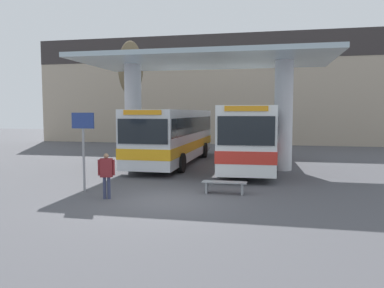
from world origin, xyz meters
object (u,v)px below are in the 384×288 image
Objects in this scene: transit_bus_center_bay at (248,133)px; pedestrian_waiting at (106,171)px; poplar_tree_behind_left at (131,70)px; info_sign_platform at (83,136)px; transit_bus_left_bay at (174,134)px; waiting_bench_near_pillar at (224,185)px.

transit_bus_center_bay is 10.50m from pedestrian_waiting.
transit_bus_center_bay is 1.45× the size of poplar_tree_behind_left.
transit_bus_center_bay is 4.13× the size of info_sign_platform.
transit_bus_center_bay is at bearing 178.69° from transit_bus_left_bay.
poplar_tree_behind_left is at bearing -50.80° from transit_bus_left_bay.
pedestrian_waiting is (-4.36, -9.51, -0.88)m from transit_bus_center_bay.
transit_bus_left_bay is 8.76m from info_sign_platform.
pedestrian_waiting is at bearing 90.54° from transit_bus_left_bay.
waiting_bench_near_pillar is (3.98, -7.99, -1.43)m from transit_bus_left_bay.
info_sign_platform is at bearing -75.80° from poplar_tree_behind_left.
poplar_tree_behind_left reaches higher than info_sign_platform.
poplar_tree_behind_left reaches higher than pedestrian_waiting.
waiting_bench_near_pillar is 4.34m from pedestrian_waiting.
transit_bus_left_bay is 9.44m from poplar_tree_behind_left.
poplar_tree_behind_left is (-5.19, 16.08, 5.37)m from pedestrian_waiting.
transit_bus_left_bay is at bearing 81.09° from info_sign_platform.
info_sign_platform is (-5.33, -0.66, 1.81)m from waiting_bench_near_pillar.
poplar_tree_behind_left is at bearing 122.39° from waiting_bench_near_pillar.
transit_bus_center_bay reaches higher than transit_bus_left_bay.
transit_bus_left_bay is 4.38m from transit_bus_center_bay.
waiting_bench_near_pillar is at bearing 84.59° from transit_bus_center_bay.
transit_bus_center_bay is 12.43m from poplar_tree_behind_left.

